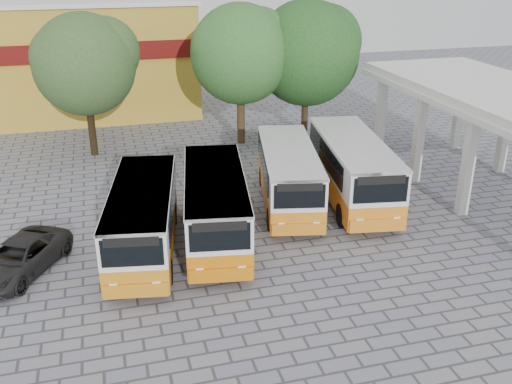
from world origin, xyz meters
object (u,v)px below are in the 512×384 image
object	(u,v)px
bus_centre_right	(289,173)
parked_car	(18,258)
bus_centre_left	(215,204)
bus_far_right	(353,166)
bus_far_left	(143,216)

from	to	relation	value
bus_centre_right	parked_car	xyz separation A→B (m)	(-11.96, -3.32, -1.01)
bus_centre_left	bus_far_right	world-z (taller)	bus_far_right
bus_centre_left	bus_far_right	size ratio (longest dim) A/B	0.94
bus_far_left	bus_centre_left	size ratio (longest dim) A/B	0.97
bus_centre_left	bus_centre_right	bearing A→B (deg)	41.70
bus_far_left	parked_car	distance (m)	4.93
bus_far_right	bus_centre_right	bearing A→B (deg)	-175.94
bus_far_left	bus_far_right	world-z (taller)	bus_far_right
parked_car	bus_centre_left	bearing A→B (deg)	35.12
bus_far_left	parked_car	xyz separation A→B (m)	(-4.82, -0.38, -0.99)
bus_far_right	bus_far_left	bearing A→B (deg)	-156.45
bus_centre_right	bus_far_right	world-z (taller)	bus_far_right
bus_far_left	bus_centre_right	size ratio (longest dim) A/B	0.98
bus_far_right	parked_car	distance (m)	15.48
bus_far_left	bus_centre_left	world-z (taller)	bus_centre_left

